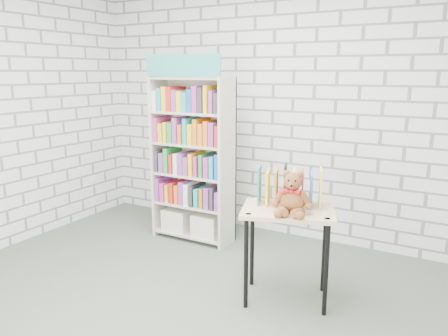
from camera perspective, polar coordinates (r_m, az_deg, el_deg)
The scene contains 6 objects.
ground at distance 3.64m, azimuth -7.26°, elevation -17.70°, with size 4.50×4.50×0.00m, color #4A5548.
room_shell at distance 3.15m, azimuth -8.16°, elevation 11.62°, with size 4.52×4.02×2.81m.
bookshelf at distance 4.72m, azimuth -4.10°, elevation 1.27°, with size 0.89×0.35×1.99m.
display_table at distance 3.51m, azimuth 8.33°, elevation -6.97°, with size 0.84×0.70×0.77m.
table_books at distance 3.55m, azimuth 8.54°, elevation -2.43°, with size 0.55×0.37×0.30m.
teddy_bear at distance 3.33m, azimuth 8.89°, elevation -3.71°, with size 0.30×0.29×0.33m.
Camera 1 is at (1.91, -2.51, 1.82)m, focal length 35.00 mm.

